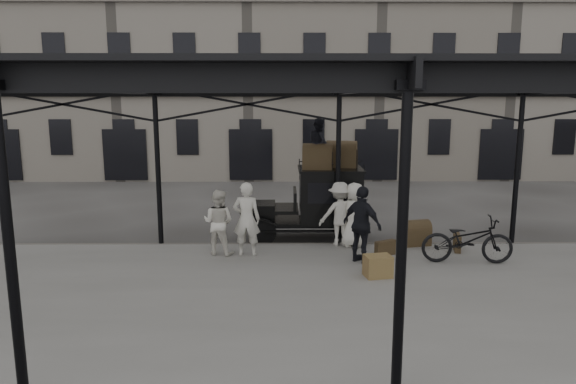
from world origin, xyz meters
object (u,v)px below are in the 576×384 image
bicycle (467,240)px  porter_left (247,219)px  taxi (319,200)px  porter_official (362,225)px  steamer_trunk_roof_near (318,158)px  steamer_trunk_platform (415,234)px

bicycle → porter_left: bearing=87.5°
taxi → porter_official: taxi is taller
taxi → steamer_trunk_roof_near: steamer_trunk_roof_near is taller
bicycle → steamer_trunk_platform: bicycle is taller
taxi → bicycle: size_ratio=1.64×
bicycle → steamer_trunk_roof_near: size_ratio=2.63×
taxi → steamer_trunk_platform: bearing=-23.9°
porter_left → steamer_trunk_platform: porter_left is taller
bicycle → steamer_trunk_roof_near: bearing=59.2°
taxi → steamer_trunk_platform: 2.96m
steamer_trunk_roof_near → taxi: bearing=78.7°
steamer_trunk_platform → porter_left: bearing=178.6°
taxi → porter_official: bearing=-71.9°
taxi → steamer_trunk_platform: (2.61, -1.16, -0.76)m
porter_left → bicycle: size_ratio=0.87×
bicycle → taxi: bearing=56.0°
porter_left → steamer_trunk_roof_near: 3.02m
taxi → steamer_trunk_roof_near: bearing=-108.1°
porter_official → bicycle: bearing=-135.3°
porter_official → steamer_trunk_platform: bearing=-92.1°
porter_left → steamer_trunk_roof_near: bearing=-132.5°
steamer_trunk_roof_near → steamer_trunk_platform: (2.69, -0.91, -2.04)m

